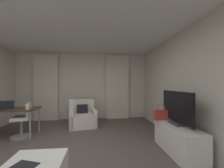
{
  "coord_description": "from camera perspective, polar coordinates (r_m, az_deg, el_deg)",
  "views": [
    {
      "loc": [
        0.58,
        -2.59,
        1.39
      ],
      "look_at": [
        1.0,
        1.39,
        1.38
      ],
      "focal_mm": 22.22,
      "sensor_mm": 36.0,
      "label": 1
    }
  ],
  "objects": [
    {
      "name": "tv_console",
      "position": [
        3.25,
        25.43,
        -19.78
      ],
      "size": [
        0.45,
        1.2,
        0.57
      ],
      "color": "white",
      "rests_on": "ground"
    },
    {
      "name": "wall_window",
      "position": [
        5.65,
        -11.86,
        -0.8
      ],
      "size": [
        5.12,
        0.06,
        2.6
      ],
      "color": "beige",
      "rests_on": "ground"
    },
    {
      "name": "ground_plane",
      "position": [
        2.99,
        -18.61,
        -27.56
      ],
      "size": [
        12.0,
        12.0,
        0.0
      ],
      "primitive_type": "plane",
      "color": "#564C47"
    },
    {
      "name": "curtain_left_panel",
      "position": [
        5.83,
        -25.57,
        -1.27
      ],
      "size": [
        0.9,
        0.06,
        2.5
      ],
      "color": "beige",
      "rests_on": "ground"
    },
    {
      "name": "magazine_open",
      "position": [
        2.17,
        -32.45,
        -26.63
      ],
      "size": [
        0.33,
        0.28,
        0.01
      ],
      "color": "black",
      "rests_on": "coffee_table"
    },
    {
      "name": "laptop",
      "position": [
        4.52,
        -37.06,
        -7.6
      ],
      "size": [
        0.38,
        0.33,
        0.22
      ],
      "color": "#2D2D33",
      "rests_on": "desk"
    },
    {
      "name": "curtain_right_panel",
      "position": [
        5.54,
        2.29,
        -1.33
      ],
      "size": [
        0.9,
        0.06,
        2.5
      ],
      "color": "beige",
      "rests_on": "ground"
    },
    {
      "name": "ceiling",
      "position": [
        2.93,
        -18.64,
        25.18
      ],
      "size": [
        5.12,
        6.12,
        0.06
      ],
      "primitive_type": "cube",
      "color": "white",
      "rests_on": "wall_left"
    },
    {
      "name": "wall_right",
      "position": [
        3.24,
        31.05,
        -1.49
      ],
      "size": [
        0.06,
        6.12,
        2.6
      ],
      "color": "beige",
      "rests_on": "ground"
    },
    {
      "name": "tv_flatscreen",
      "position": [
        3.13,
        25.04,
        -9.21
      ],
      "size": [
        0.2,
        1.04,
        0.67
      ],
      "color": "#333338",
      "rests_on": "tv_console"
    },
    {
      "name": "handbag_primary",
      "position": [
        3.43,
        19.43,
        -11.73
      ],
      "size": [
        0.3,
        0.14,
        0.37
      ],
      "color": "#B73833",
      "rests_on": "tv_console"
    },
    {
      "name": "desk_chair",
      "position": [
        4.38,
        -32.74,
        -13.06
      ],
      "size": [
        0.48,
        0.48,
        0.88
      ],
      "color": "gray",
      "rests_on": "ground"
    },
    {
      "name": "armchair",
      "position": [
        4.81,
        -12.09,
        -13.28
      ],
      "size": [
        0.98,
        0.99,
        0.85
      ],
      "color": "silver",
      "rests_on": "ground"
    },
    {
      "name": "desk",
      "position": [
        4.59,
        -36.82,
        -8.81
      ],
      "size": [
        1.42,
        0.64,
        0.74
      ],
      "color": "#4C3828",
      "rests_on": "ground"
    }
  ]
}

